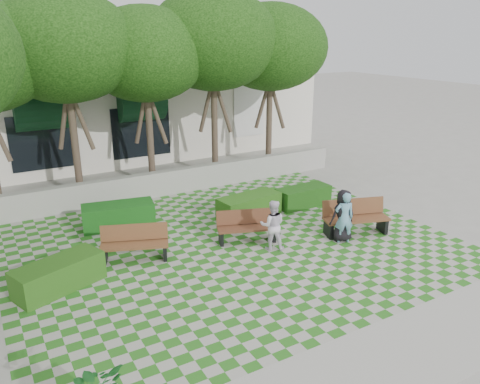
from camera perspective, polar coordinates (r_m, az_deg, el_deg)
ground at (r=12.59m, az=1.45°, el=-8.35°), size 90.00×90.00×0.00m
lawn at (r=13.36m, az=-0.79°, el=-6.62°), size 12.00×12.00×0.00m
sidewalk_south at (r=9.54m, az=17.22°, el=-19.29°), size 16.00×2.00×0.01m
retaining_wall at (r=17.60m, az=-9.09°, el=1.13°), size 15.00×0.36×0.90m
bench_east at (r=14.44m, az=13.87°, el=-3.06°), size 2.06×1.23×1.03m
bench_mid at (r=13.53m, az=0.82°, el=-4.27°), size 1.81×1.12×0.90m
bench_west at (r=12.79m, az=-12.73°, el=-6.16°), size 1.86×1.18×0.93m
hedge_east at (r=16.42m, az=7.70°, el=-0.53°), size 1.96×0.83×0.68m
hedge_midright at (r=15.28m, az=1.12°, el=-1.74°), size 2.20×1.11×0.74m
hedge_midleft at (r=14.98m, az=-14.58°, el=-2.80°), size 2.27×1.24×0.75m
hedge_west at (r=11.94m, az=-21.21°, el=-9.42°), size 2.20×1.49×0.72m
person_blue at (r=13.66m, az=12.57°, el=-3.06°), size 0.65×0.54×1.51m
person_dark at (r=13.75m, az=12.44°, el=-2.84°), size 0.83×0.61×1.54m
person_white at (r=12.95m, az=3.98°, el=-4.05°), size 0.88×0.82×1.44m
tree_row at (r=15.99m, az=-16.14°, el=16.14°), size 17.70×13.40×7.41m
building at (r=24.77m, az=-14.05°, el=10.89°), size 18.00×8.92×5.15m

